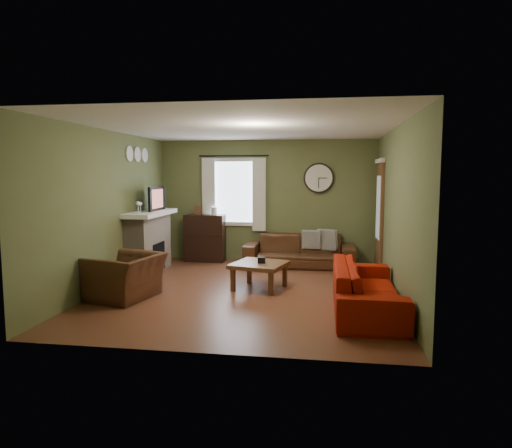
# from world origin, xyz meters

# --- Properties ---
(floor) EXTENTS (4.60, 5.20, 0.00)m
(floor) POSITION_xyz_m (0.00, 0.00, 0.00)
(floor) COLOR brown
(floor) RESTS_ON ground
(ceiling) EXTENTS (4.60, 5.20, 0.00)m
(ceiling) POSITION_xyz_m (0.00, 0.00, 2.60)
(ceiling) COLOR white
(ceiling) RESTS_ON ground
(wall_left) EXTENTS (0.00, 5.20, 2.60)m
(wall_left) POSITION_xyz_m (-2.30, 0.00, 1.30)
(wall_left) COLOR #5D693C
(wall_left) RESTS_ON ground
(wall_right) EXTENTS (0.00, 5.20, 2.60)m
(wall_right) POSITION_xyz_m (2.30, 0.00, 1.30)
(wall_right) COLOR #5D693C
(wall_right) RESTS_ON ground
(wall_back) EXTENTS (4.60, 0.00, 2.60)m
(wall_back) POSITION_xyz_m (0.00, 2.60, 1.30)
(wall_back) COLOR #5D693C
(wall_back) RESTS_ON ground
(wall_front) EXTENTS (4.60, 0.00, 2.60)m
(wall_front) POSITION_xyz_m (0.00, -2.60, 1.30)
(wall_front) COLOR #5D693C
(wall_front) RESTS_ON ground
(fireplace) EXTENTS (0.40, 1.40, 1.10)m
(fireplace) POSITION_xyz_m (-2.10, 1.15, 0.55)
(fireplace) COLOR tan
(fireplace) RESTS_ON floor
(firebox) EXTENTS (0.04, 0.60, 0.55)m
(firebox) POSITION_xyz_m (-1.91, 1.15, 0.30)
(firebox) COLOR black
(firebox) RESTS_ON fireplace
(mantel) EXTENTS (0.58, 1.60, 0.08)m
(mantel) POSITION_xyz_m (-2.07, 1.15, 1.14)
(mantel) COLOR white
(mantel) RESTS_ON fireplace
(tv) EXTENTS (0.08, 0.60, 0.35)m
(tv) POSITION_xyz_m (-2.05, 1.30, 1.35)
(tv) COLOR black
(tv) RESTS_ON mantel
(tv_screen) EXTENTS (0.02, 0.62, 0.36)m
(tv_screen) POSITION_xyz_m (-1.97, 1.30, 1.41)
(tv_screen) COLOR #994C3F
(tv_screen) RESTS_ON mantel
(medallion_left) EXTENTS (0.28, 0.28, 0.03)m
(medallion_left) POSITION_xyz_m (-2.28, 0.80, 2.25)
(medallion_left) COLOR white
(medallion_left) RESTS_ON wall_left
(medallion_mid) EXTENTS (0.28, 0.28, 0.03)m
(medallion_mid) POSITION_xyz_m (-2.28, 1.15, 2.25)
(medallion_mid) COLOR white
(medallion_mid) RESTS_ON wall_left
(medallion_right) EXTENTS (0.28, 0.28, 0.03)m
(medallion_right) POSITION_xyz_m (-2.28, 1.50, 2.25)
(medallion_right) COLOR white
(medallion_right) RESTS_ON wall_left
(window_pane) EXTENTS (1.00, 0.02, 1.30)m
(window_pane) POSITION_xyz_m (-0.70, 2.58, 1.50)
(window_pane) COLOR silver
(window_pane) RESTS_ON wall_back
(curtain_rod) EXTENTS (0.03, 0.03, 1.50)m
(curtain_rod) POSITION_xyz_m (-0.70, 2.48, 2.27)
(curtain_rod) COLOR black
(curtain_rod) RESTS_ON wall_back
(curtain_left) EXTENTS (0.28, 0.04, 1.55)m
(curtain_left) POSITION_xyz_m (-1.25, 2.48, 1.45)
(curtain_left) COLOR silver
(curtain_left) RESTS_ON wall_back
(curtain_right) EXTENTS (0.28, 0.04, 1.55)m
(curtain_right) POSITION_xyz_m (-0.15, 2.48, 1.45)
(curtain_right) COLOR silver
(curtain_right) RESTS_ON wall_back
(wall_clock) EXTENTS (0.64, 0.06, 0.64)m
(wall_clock) POSITION_xyz_m (1.10, 2.55, 1.80)
(wall_clock) COLOR white
(wall_clock) RESTS_ON wall_back
(door) EXTENTS (0.05, 0.90, 2.10)m
(door) POSITION_xyz_m (2.27, 1.85, 1.05)
(door) COLOR brown
(door) RESTS_ON floor
(bookshelf) EXTENTS (0.85, 0.36, 1.01)m
(bookshelf) POSITION_xyz_m (-1.32, 2.40, 0.51)
(bookshelf) COLOR black
(bookshelf) RESTS_ON floor
(book) EXTENTS (0.16, 0.21, 0.02)m
(book) POSITION_xyz_m (-1.31, 2.46, 0.96)
(book) COLOR brown
(book) RESTS_ON bookshelf
(sofa_brown) EXTENTS (2.23, 0.87, 0.65)m
(sofa_brown) POSITION_xyz_m (0.73, 2.14, 0.33)
(sofa_brown) COLOR #402313
(sofa_brown) RESTS_ON floor
(pillow_left) EXTENTS (0.38, 0.14, 0.37)m
(pillow_left) POSITION_xyz_m (0.97, 2.22, 0.55)
(pillow_left) COLOR gray
(pillow_left) RESTS_ON sofa_brown
(pillow_right) EXTENTS (0.43, 0.26, 0.41)m
(pillow_right) POSITION_xyz_m (1.29, 2.25, 0.55)
(pillow_right) COLOR gray
(pillow_right) RESTS_ON sofa_brown
(sofa_red) EXTENTS (0.87, 2.23, 0.65)m
(sofa_red) POSITION_xyz_m (1.82, -0.80, 0.33)
(sofa_red) COLOR #8F1303
(sofa_red) RESTS_ON floor
(armchair) EXTENTS (1.10, 1.20, 0.67)m
(armchair) POSITION_xyz_m (-1.73, -0.68, 0.33)
(armchair) COLOR #402313
(armchair) RESTS_ON floor
(coffee_table) EXTENTS (0.99, 0.99, 0.44)m
(coffee_table) POSITION_xyz_m (0.19, 0.19, 0.22)
(coffee_table) COLOR brown
(coffee_table) RESTS_ON floor
(tissue_box) EXTENTS (0.13, 0.13, 0.09)m
(tissue_box) POSITION_xyz_m (0.23, 0.18, 0.40)
(tissue_box) COLOR black
(tissue_box) RESTS_ON coffee_table
(wine_glass_a) EXTENTS (0.08, 0.08, 0.22)m
(wine_glass_a) POSITION_xyz_m (-2.05, 0.59, 1.29)
(wine_glass_a) COLOR white
(wine_glass_a) RESTS_ON mantel
(wine_glass_b) EXTENTS (0.07, 0.07, 0.20)m
(wine_glass_b) POSITION_xyz_m (-2.05, 0.69, 1.28)
(wine_glass_b) COLOR white
(wine_glass_b) RESTS_ON mantel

